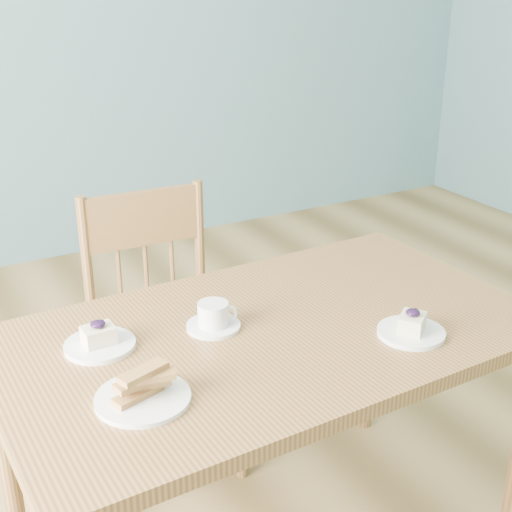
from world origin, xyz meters
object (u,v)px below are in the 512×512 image
(dining_chair, at_px, (163,334))
(cheesecake_plate_far, at_px, (99,341))
(cheesecake_plate_near, at_px, (411,328))
(coffee_cup, at_px, (214,317))
(biscotti_plate, at_px, (142,390))
(dining_table, at_px, (270,354))

(dining_chair, height_order, cheesecake_plate_far, dining_chair)
(cheesecake_plate_near, height_order, coffee_cup, cheesecake_plate_near)
(cheesecake_plate_far, height_order, biscotti_plate, biscotti_plate)
(cheesecake_plate_far, height_order, coffee_cup, cheesecake_plate_far)
(cheesecake_plate_near, distance_m, cheesecake_plate_far, 0.72)
(dining_chair, xyz_separation_m, coffee_cup, (-0.04, -0.45, 0.27))
(dining_table, relative_size, coffee_cup, 10.09)
(dining_chair, xyz_separation_m, cheesecake_plate_near, (0.36, -0.70, 0.26))
(dining_chair, relative_size, biscotti_plate, 4.53)
(dining_chair, height_order, biscotti_plate, dining_chair)
(coffee_cup, bearing_deg, cheesecake_plate_near, -10.22)
(dining_table, bearing_deg, dining_chair, 96.96)
(cheesecake_plate_near, bearing_deg, dining_chair, 116.82)
(coffee_cup, xyz_separation_m, biscotti_plate, (-0.26, -0.20, -0.00))
(cheesecake_plate_far, bearing_deg, coffee_cup, -8.82)
(dining_table, bearing_deg, cheesecake_plate_far, 161.80)
(dining_table, height_order, coffee_cup, coffee_cup)
(cheesecake_plate_near, bearing_deg, coffee_cup, 146.63)
(dining_table, distance_m, cheesecake_plate_near, 0.34)
(cheesecake_plate_near, relative_size, cheesecake_plate_far, 0.98)
(dining_table, xyz_separation_m, cheesecake_plate_far, (-0.38, 0.11, 0.09))
(dining_chair, relative_size, cheesecake_plate_far, 5.41)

